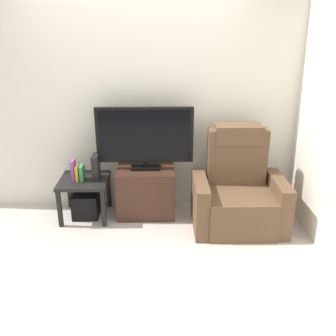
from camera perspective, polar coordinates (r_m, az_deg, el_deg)
ground_plane at (r=3.84m, az=-5.35°, el=-12.59°), size 6.40×6.40×0.00m
wall_back at (r=4.39m, az=-4.92°, el=10.32°), size 6.40×0.06×2.60m
tv_stand at (r=4.42m, az=-3.33°, el=-3.47°), size 0.65×0.47×0.56m
television at (r=4.20m, az=-3.51°, el=4.71°), size 1.07×0.20×0.70m
recliner_armchair at (r=4.23m, az=10.46°, el=-3.70°), size 0.98×0.78×1.08m
side_table at (r=4.41m, az=-12.44°, el=-2.51°), size 0.54×0.54×0.47m
subwoofer_box at (r=4.51m, az=-12.19°, el=-5.38°), size 0.29×0.29×0.29m
book_leftmost at (r=4.34m, az=-13.99°, el=-0.31°), size 0.03×0.14×0.24m
book_middle at (r=4.34m, az=-13.42°, el=-0.72°), size 0.03×0.12×0.17m
book_rightmost at (r=4.33m, az=-12.78°, el=-0.69°), size 0.04×0.13×0.17m
game_console at (r=4.31m, az=-10.75°, el=0.14°), size 0.07×0.20×0.28m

